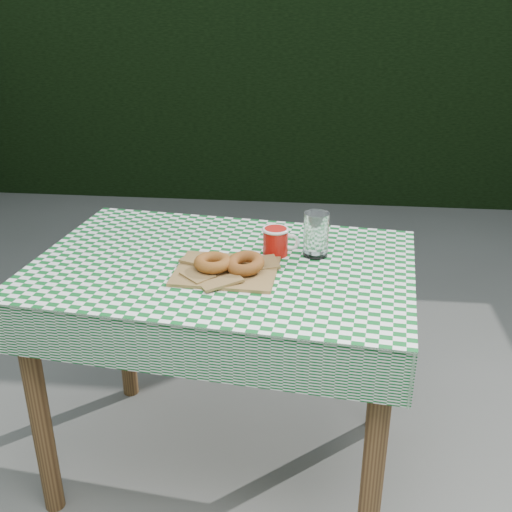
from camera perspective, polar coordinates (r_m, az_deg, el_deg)
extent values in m
plane|color=#575751|center=(2.15, -2.35, -20.38)|extent=(60.00, 60.00, 0.00)
cube|color=black|center=(4.76, 3.17, 16.69)|extent=(7.00, 0.70, 1.80)
cube|color=#4E311B|center=(1.99, -2.87, -10.63)|extent=(1.16, 0.84, 0.75)
cube|color=#0D5920|center=(1.80, -3.12, -0.68)|extent=(1.18, 0.86, 0.01)
cube|color=olive|center=(1.73, -2.79, -1.32)|extent=(0.30, 0.24, 0.02)
torus|color=#8D5A1D|center=(1.72, -4.03, -0.61)|extent=(0.13, 0.13, 0.03)
torus|color=brown|center=(1.71, -1.04, -0.69)|extent=(0.15, 0.15, 0.03)
cylinder|color=white|center=(1.83, 5.60, 2.01)|extent=(0.09, 0.09, 0.13)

